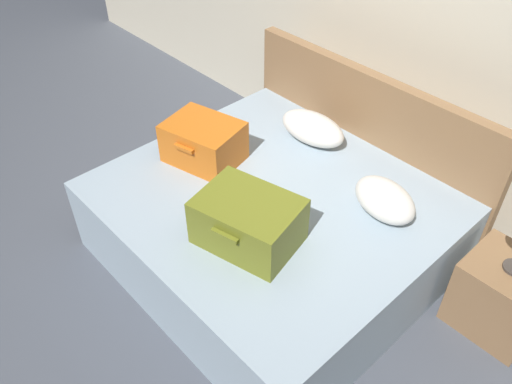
# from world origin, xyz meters

# --- Properties ---
(ground_plane) EXTENTS (12.00, 12.00, 0.00)m
(ground_plane) POSITION_xyz_m (0.00, 0.00, 0.00)
(ground_plane) COLOR #4C515B
(back_wall) EXTENTS (8.00, 0.10, 2.60)m
(back_wall) POSITION_xyz_m (0.00, 1.65, 1.30)
(back_wall) COLOR beige
(back_wall) RESTS_ON ground
(bed) EXTENTS (1.84, 1.66, 0.52)m
(bed) POSITION_xyz_m (0.00, 0.40, 0.26)
(bed) COLOR #99ADBC
(bed) RESTS_ON ground
(headboard) EXTENTS (1.88, 0.08, 0.98)m
(headboard) POSITION_xyz_m (0.00, 1.27, 0.49)
(headboard) COLOR olive
(headboard) RESTS_ON ground
(hard_case_large) EXTENTS (0.58, 0.48, 0.27)m
(hard_case_large) POSITION_xyz_m (0.17, 0.06, 0.65)
(hard_case_large) COLOR olive
(hard_case_large) RESTS_ON bed
(hard_case_medium) EXTENTS (0.51, 0.44, 0.26)m
(hard_case_medium) POSITION_xyz_m (-0.54, 0.34, 0.65)
(hard_case_medium) COLOR #D16619
(hard_case_medium) RESTS_ON bed
(pillow_near_headboard) EXTENTS (0.48, 0.29, 0.19)m
(pillow_near_headboard) POSITION_xyz_m (-0.22, 0.98, 0.61)
(pillow_near_headboard) COLOR white
(pillow_near_headboard) RESTS_ON bed
(pillow_center_head) EXTENTS (0.43, 0.32, 0.19)m
(pillow_center_head) POSITION_xyz_m (0.52, 0.75, 0.61)
(pillow_center_head) COLOR white
(pillow_center_head) RESTS_ON bed
(nightstand) EXTENTS (0.44, 0.40, 0.44)m
(nightstand) POSITION_xyz_m (1.20, 0.98, 0.22)
(nightstand) COLOR olive
(nightstand) RESTS_ON ground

